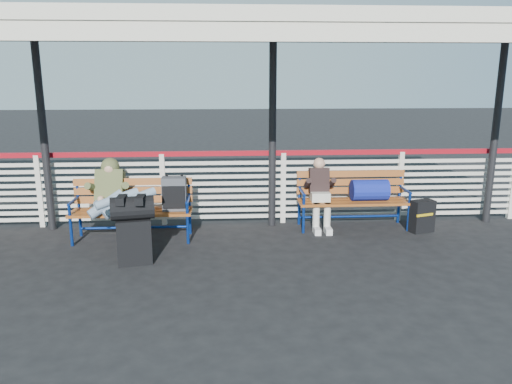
{
  "coord_description": "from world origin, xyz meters",
  "views": [
    {
      "loc": [
        1.05,
        -6.23,
        2.48
      ],
      "look_at": [
        1.49,
        1.0,
        0.75
      ],
      "focal_mm": 35.0,
      "sensor_mm": 36.0,
      "label": 1
    }
  ],
  "objects": [
    {
      "name": "bench_right",
      "position": [
        3.24,
        1.55,
        0.6
      ],
      "size": [
        1.8,
        0.56,
        0.92
      ],
      "color": "#98451D",
      "rests_on": "ground"
    },
    {
      "name": "bench_left",
      "position": [
        -0.14,
        1.17,
        0.61
      ],
      "size": [
        1.8,
        0.56,
        0.97
      ],
      "color": "#98451D",
      "rests_on": "ground"
    },
    {
      "name": "luggage_stack",
      "position": [
        -0.18,
        0.14,
        0.5
      ],
      "size": [
        0.6,
        0.41,
        0.92
      ],
      "rotation": [
        0.0,
        0.0,
        0.19
      ],
      "color": "black",
      "rests_on": "ground"
    },
    {
      "name": "ground",
      "position": [
        0.0,
        0.0,
        0.0
      ],
      "size": [
        60.0,
        60.0,
        0.0
      ],
      "primitive_type": "plane",
      "color": "black",
      "rests_on": "ground"
    },
    {
      "name": "traveler_man",
      "position": [
        -0.53,
        0.83,
        0.74
      ],
      "size": [
        0.94,
        1.64,
        0.77
      ],
      "color": "#829BAF",
      "rests_on": "ground"
    },
    {
      "name": "canopy",
      "position": [
        -0.0,
        0.87,
        3.04
      ],
      "size": [
        12.6,
        3.6,
        3.16
      ],
      "color": "silver",
      "rests_on": "ground"
    },
    {
      "name": "suitcase_side",
      "position": [
        4.16,
        1.24,
        0.26
      ],
      "size": [
        0.42,
        0.33,
        0.52
      ],
      "rotation": [
        0.0,
        0.0,
        0.32
      ],
      "color": "black",
      "rests_on": "ground"
    },
    {
      "name": "fence",
      "position": [
        0.0,
        1.9,
        0.66
      ],
      "size": [
        12.08,
        0.08,
        1.24
      ],
      "color": "silver",
      "rests_on": "ground"
    },
    {
      "name": "companion_person",
      "position": [
        2.56,
        1.54,
        0.6
      ],
      "size": [
        0.32,
        0.66,
        1.15
      ],
      "color": "beige",
      "rests_on": "ground"
    }
  ]
}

